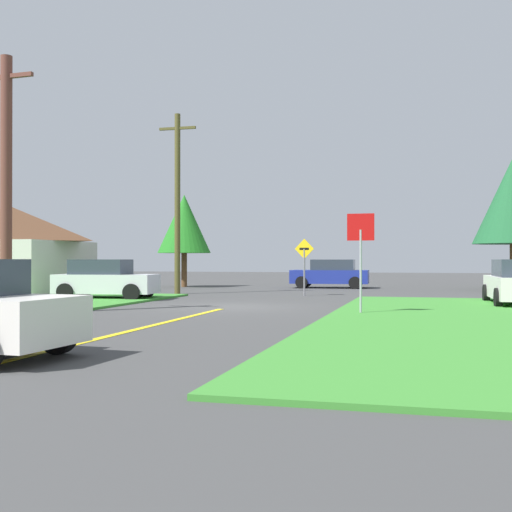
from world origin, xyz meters
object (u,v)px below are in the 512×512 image
(utility_pole_mid, at_px, (177,201))
(barn, at_px, (8,249))
(stop_sign, at_px, (361,243))
(pine_tree_center, at_px, (184,224))
(direction_sign, at_px, (304,260))
(utility_pole_near, at_px, (6,182))
(car_approaching_junction, at_px, (331,274))
(parked_car_near_building, at_px, (105,280))

(utility_pole_mid, height_order, barn, utility_pole_mid)
(stop_sign, relative_size, barn, 0.46)
(utility_pole_mid, xyz_separation_m, pine_tree_center, (-2.49, 7.31, -0.66))
(stop_sign, distance_m, direction_sign, 10.07)
(stop_sign, height_order, utility_pole_near, utility_pole_near)
(stop_sign, relative_size, car_approaching_junction, 0.67)
(car_approaching_junction, distance_m, pine_tree_center, 9.06)
(pine_tree_center, bearing_deg, direction_sign, -40.37)
(utility_pole_near, bearing_deg, car_approaching_junction, 71.48)
(stop_sign, bearing_deg, barn, -24.09)
(stop_sign, height_order, utility_pole_mid, utility_pole_mid)
(pine_tree_center, bearing_deg, barn, -121.95)
(barn, bearing_deg, parked_car_near_building, -24.29)
(stop_sign, relative_size, direction_sign, 1.16)
(stop_sign, xyz_separation_m, direction_sign, (-3.40, 9.46, -0.51))
(barn, bearing_deg, utility_pole_mid, 11.11)
(stop_sign, bearing_deg, car_approaching_junction, -79.12)
(utility_pole_near, bearing_deg, pine_tree_center, 95.44)
(car_approaching_junction, bearing_deg, utility_pole_near, 69.24)
(stop_sign, distance_m, parked_car_near_building, 11.79)
(parked_car_near_building, relative_size, direction_sign, 1.64)
(parked_car_near_building, xyz_separation_m, car_approaching_junction, (7.32, 12.88, 0.00))
(direction_sign, bearing_deg, utility_pole_near, -119.47)
(pine_tree_center, bearing_deg, utility_pole_near, -84.56)
(car_approaching_junction, height_order, pine_tree_center, pine_tree_center)
(car_approaching_junction, distance_m, direction_sign, 8.21)
(parked_car_near_building, bearing_deg, stop_sign, -29.76)
(utility_pole_mid, bearing_deg, utility_pole_near, -93.26)
(stop_sign, xyz_separation_m, barn, (-17.47, 7.81, 0.02))
(car_approaching_junction, height_order, utility_pole_mid, utility_pole_mid)
(barn, bearing_deg, stop_sign, -24.09)
(utility_pole_near, bearing_deg, utility_pole_mid, 86.74)
(utility_pole_mid, distance_m, pine_tree_center, 7.76)
(parked_car_near_building, xyz_separation_m, barn, (-6.76, 3.05, 1.30))
(utility_pole_near, bearing_deg, parked_car_near_building, 94.83)
(stop_sign, relative_size, utility_pole_mid, 0.35)
(barn, bearing_deg, pine_tree_center, 58.05)
(car_approaching_junction, height_order, direction_sign, direction_sign)
(direction_sign, height_order, barn, barn)
(stop_sign, xyz_separation_m, utility_pole_near, (-10.11, -2.40, 1.81))
(utility_pole_mid, relative_size, pine_tree_center, 1.55)
(parked_car_near_building, relative_size, utility_pole_mid, 0.49)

